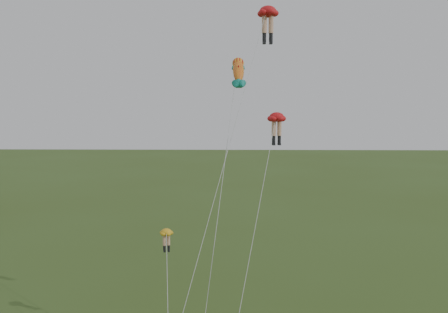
{
  "coord_description": "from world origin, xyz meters",
  "views": [
    {
      "loc": [
        1.26,
        -25.66,
        15.66
      ],
      "look_at": [
        0.54,
        6.0,
        12.4
      ],
      "focal_mm": 40.0,
      "sensor_mm": 36.0,
      "label": 1
    }
  ],
  "objects": [
    {
      "name": "legs_kite_red_high",
      "position": [
        3.62,
        12.82,
        22.26
      ],
      "size": [
        7.49,
        14.63,
        23.15
      ],
      "rotation": [
        0.0,
        0.0,
        0.13
      ],
      "color": "red",
      "rests_on": "ground"
    },
    {
      "name": "legs_kite_red_mid",
      "position": [
        3.82,
        6.19,
        14.4
      ],
      "size": [
        4.23,
        9.23,
        15.22
      ],
      "rotation": [
        0.0,
        0.0,
        0.25
      ],
      "color": "red",
      "rests_on": "ground"
    },
    {
      "name": "legs_kite_yellow",
      "position": [
        -3.1,
        5.22,
        6.99
      ],
      "size": [
        2.2,
        10.94,
        7.74
      ],
      "rotation": [
        0.0,
        0.0,
        0.29
      ],
      "color": "gold",
      "rests_on": "ground"
    },
    {
      "name": "fish_kite",
      "position": [
        1.45,
        10.64,
        18.04
      ],
      "size": [
        2.95,
        12.95,
        19.38
      ],
      "rotation": [
        0.67,
        0.0,
        0.02
      ],
      "color": "yellow",
      "rests_on": "ground"
    }
  ]
}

